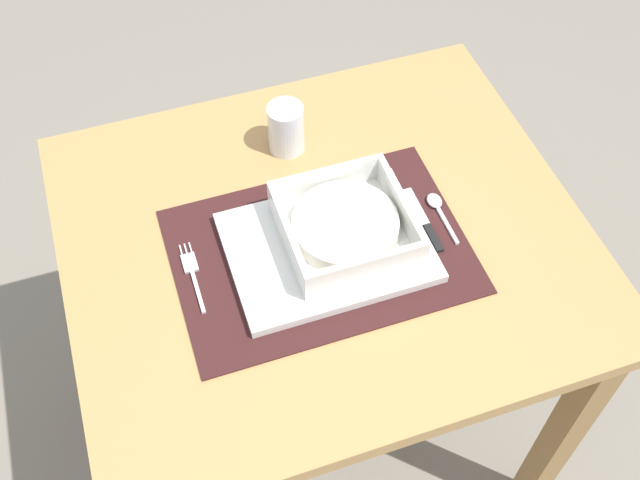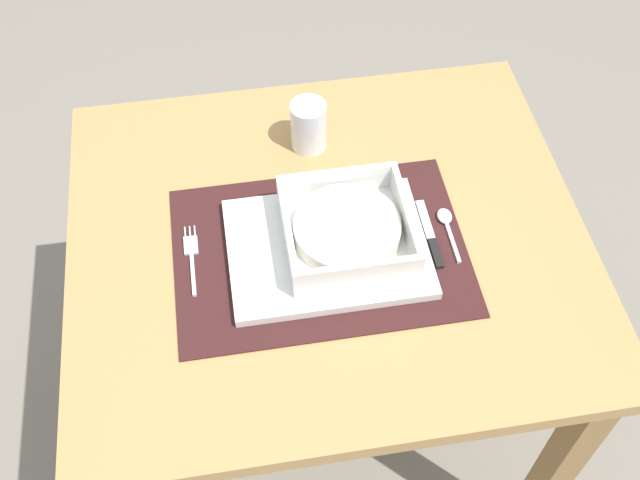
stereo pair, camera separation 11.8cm
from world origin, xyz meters
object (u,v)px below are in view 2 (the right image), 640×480
at_px(fork, 192,254).
at_px(drinking_glass, 308,128).
at_px(porridge_bowl, 347,230).
at_px(dining_table, 327,277).
at_px(butter_knife, 431,238).
at_px(spoon, 446,221).

distance_m(fork, drinking_glass, 0.31).
bearing_deg(porridge_bowl, drinking_glass, 96.21).
xyz_separation_m(dining_table, porridge_bowl, (0.02, -0.03, 0.16)).
xyz_separation_m(porridge_bowl, butter_knife, (0.14, -0.01, -0.03)).
xyz_separation_m(porridge_bowl, spoon, (0.17, 0.02, -0.03)).
distance_m(dining_table, spoon, 0.23).
height_order(porridge_bowl, spoon, porridge_bowl).
distance_m(porridge_bowl, spoon, 0.17).
bearing_deg(spoon, drinking_glass, 133.97).
xyz_separation_m(fork, drinking_glass, (0.22, 0.21, 0.04)).
relative_size(fork, drinking_glass, 1.47).
distance_m(fork, butter_knife, 0.38).
xyz_separation_m(porridge_bowl, fork, (-0.24, 0.02, -0.03)).
bearing_deg(dining_table, fork, -177.72).
height_order(dining_table, porridge_bowl, porridge_bowl).
bearing_deg(drinking_glass, spoon, -47.89).
relative_size(spoon, butter_knife, 0.80).
height_order(spoon, drinking_glass, drinking_glass).
bearing_deg(butter_knife, drinking_glass, 123.09).
distance_m(fork, spoon, 0.41).
xyz_separation_m(dining_table, butter_knife, (0.16, -0.04, 0.13)).
relative_size(porridge_bowl, fork, 1.45).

